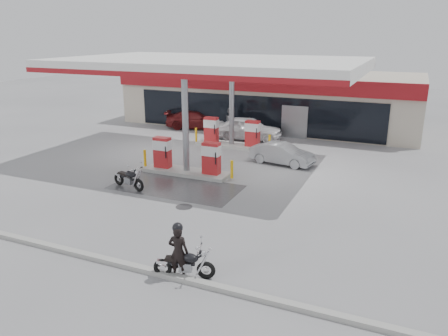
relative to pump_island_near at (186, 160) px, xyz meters
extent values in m
plane|color=gray|center=(0.00, -2.00, -0.71)|extent=(90.00, 90.00, 0.00)
cube|color=#4C4C4F|center=(0.50, -2.00, -0.71)|extent=(6.00, 3.00, 0.00)
cylinder|color=#38383A|center=(2.00, -4.00, -0.71)|extent=(0.70, 0.70, 0.01)
cube|color=gray|center=(0.00, -9.00, -0.64)|extent=(28.00, 0.25, 0.15)
cube|color=#BAAE9C|center=(0.00, 14.00, 1.29)|extent=(22.00, 8.00, 4.00)
cube|color=black|center=(0.00, 9.97, 0.69)|extent=(18.00, 0.10, 2.60)
cube|color=maroon|center=(0.00, 9.90, 2.79)|extent=(22.00, 0.25, 1.00)
cube|color=navy|center=(7.00, 9.85, 2.79)|extent=(3.50, 0.12, 0.80)
cube|color=gray|center=(3.00, 9.93, 0.39)|extent=(1.80, 0.14, 2.20)
cube|color=silver|center=(0.00, 3.00, 4.59)|extent=(16.00, 10.00, 0.60)
cube|color=maroon|center=(0.00, -1.95, 4.41)|extent=(16.00, 0.12, 0.24)
cube|color=maroon|center=(0.00, 7.95, 4.41)|extent=(16.00, 0.12, 0.24)
cylinder|color=gray|center=(0.00, 0.00, 1.88)|extent=(0.32, 0.32, 5.00)
cylinder|color=gray|center=(0.00, 6.00, 1.88)|extent=(0.32, 0.32, 5.00)
cube|color=#9E9E99|center=(0.00, 0.00, -0.62)|extent=(4.50, 1.30, 0.18)
cube|color=#AB1C1F|center=(-1.40, 0.00, 0.27)|extent=(0.85, 0.48, 1.60)
cube|color=#AB1C1F|center=(1.40, 0.00, 0.27)|extent=(0.85, 0.48, 1.60)
cube|color=silver|center=(-1.40, 0.00, 0.67)|extent=(0.88, 0.52, 0.50)
cube|color=silver|center=(1.40, 0.00, 0.67)|extent=(0.88, 0.52, 0.50)
cylinder|color=#F8B70D|center=(-2.50, 0.00, -0.17)|extent=(0.14, 0.14, 0.90)
cylinder|color=#F8B70D|center=(2.50, 0.00, -0.17)|extent=(0.14, 0.14, 0.90)
cube|color=#9E9E99|center=(0.00, 6.00, -0.62)|extent=(4.50, 1.30, 0.18)
cube|color=#AB1C1F|center=(-1.40, 6.00, 0.27)|extent=(0.85, 0.48, 1.60)
cube|color=#AB1C1F|center=(1.40, 6.00, 0.27)|extent=(0.85, 0.48, 1.60)
cube|color=silver|center=(-1.40, 6.00, 0.67)|extent=(0.88, 0.52, 0.50)
cube|color=silver|center=(1.40, 6.00, 0.67)|extent=(0.88, 0.52, 0.50)
cylinder|color=#F8B70D|center=(-2.50, 6.00, -0.17)|extent=(0.14, 0.14, 0.90)
cylinder|color=#F8B70D|center=(2.50, 6.00, -0.17)|extent=(0.14, 0.14, 0.90)
torus|color=black|center=(5.24, -8.61, -0.43)|extent=(0.58, 0.29, 0.56)
torus|color=black|center=(4.00, -8.98, -0.43)|extent=(0.58, 0.29, 0.56)
cube|color=gray|center=(4.65, -8.79, -0.35)|extent=(0.43, 0.32, 0.28)
cube|color=black|center=(4.52, -8.83, -0.26)|extent=(0.84, 0.33, 0.08)
ellipsoid|color=black|center=(4.79, -8.75, -0.05)|extent=(0.59, 0.44, 0.26)
cube|color=black|center=(4.34, -8.88, -0.11)|extent=(0.56, 0.37, 0.09)
cylinder|color=silver|center=(5.06, -8.66, 0.23)|extent=(0.24, 0.69, 0.03)
sphere|color=silver|center=(5.17, -8.63, 0.12)|extent=(0.17, 0.17, 0.17)
cylinder|color=silver|center=(4.17, -8.80, -0.45)|extent=(0.83, 0.32, 0.08)
imported|color=black|center=(4.47, -8.84, 0.12)|extent=(0.66, 0.50, 1.65)
torus|color=black|center=(-0.76, -3.18, -0.40)|extent=(0.63, 0.30, 0.61)
torus|color=black|center=(-2.11, -2.82, -0.40)|extent=(0.63, 0.30, 0.61)
cube|color=gray|center=(-1.40, -3.01, -0.32)|extent=(0.46, 0.34, 0.31)
cube|color=black|center=(-1.54, -2.97, -0.22)|extent=(0.91, 0.34, 0.08)
ellipsoid|color=black|center=(-1.25, -3.05, 0.00)|extent=(0.63, 0.46, 0.28)
cube|color=black|center=(-1.74, -2.92, -0.06)|extent=(0.60, 0.38, 0.10)
cylinder|color=silver|center=(-0.96, -3.13, 0.31)|extent=(0.24, 0.76, 0.04)
sphere|color=silver|center=(-0.84, -3.16, 0.19)|extent=(0.18, 0.18, 0.18)
cylinder|color=silver|center=(-1.85, -2.74, -0.43)|extent=(0.91, 0.32, 0.08)
imported|color=white|center=(0.30, 8.20, 0.06)|extent=(4.70, 2.39, 1.53)
imported|color=#5E5D63|center=(-1.22, 8.80, 0.27)|extent=(0.84, 1.03, 1.96)
imported|color=#96999D|center=(3.98, 3.60, -0.13)|extent=(3.67, 1.73, 1.16)
imported|color=#5C1415|center=(-4.50, 10.00, -0.05)|extent=(4.90, 3.02, 1.32)
camera|label=1|loc=(10.21, -18.77, 6.25)|focal=35.00mm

